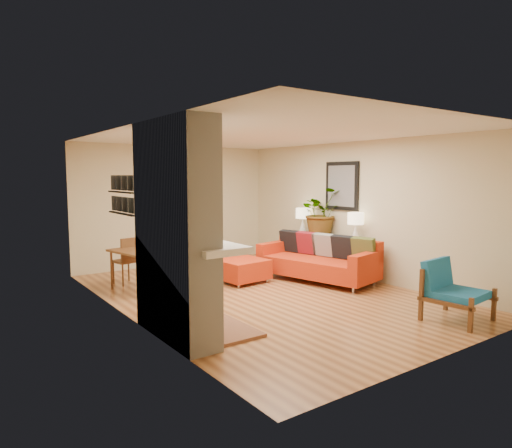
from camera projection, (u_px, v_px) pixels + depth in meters
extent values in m
plane|color=#BC7E48|center=(263.00, 294.00, 7.53)|extent=(6.50, 6.50, 0.00)
plane|color=white|center=(263.00, 135.00, 7.26)|extent=(6.50, 6.50, 0.00)
plane|color=beige|center=(176.00, 205.00, 10.03)|extent=(4.50, 0.00, 4.50)
plane|color=beige|center=(447.00, 238.00, 4.77)|extent=(4.50, 0.00, 4.50)
plane|color=beige|center=(128.00, 224.00, 6.10)|extent=(0.00, 6.50, 6.50)
plane|color=beige|center=(358.00, 210.00, 8.70)|extent=(0.00, 6.50, 6.50)
cube|color=black|center=(187.00, 216.00, 10.17)|extent=(0.88, 0.06, 2.10)
cube|color=white|center=(166.00, 217.00, 9.88)|extent=(0.10, 0.08, 2.18)
cube|color=white|center=(206.00, 215.00, 10.45)|extent=(0.10, 0.08, 2.18)
cube|color=white|center=(186.00, 168.00, 10.05)|extent=(1.08, 0.08, 0.10)
cube|color=black|center=(342.00, 186.00, 8.96)|extent=(0.04, 0.85, 0.95)
cube|color=slate|center=(341.00, 186.00, 8.94)|extent=(0.01, 0.70, 0.80)
cube|color=black|center=(122.00, 214.00, 6.39)|extent=(0.06, 0.95, 0.02)
cube|color=black|center=(121.00, 192.00, 6.36)|extent=(0.06, 0.95, 0.02)
cube|color=white|center=(174.00, 183.00, 5.35)|extent=(0.42, 1.50, 1.48)
cube|color=white|center=(176.00, 291.00, 5.49)|extent=(0.42, 1.50, 1.12)
cube|color=white|center=(194.00, 244.00, 5.57)|extent=(0.60, 1.68, 0.08)
cube|color=black|center=(192.00, 298.00, 5.62)|extent=(0.03, 0.72, 0.78)
cube|color=brown|center=(213.00, 327.00, 5.84)|extent=(0.75, 1.30, 0.04)
cube|color=black|center=(201.00, 305.00, 5.70)|extent=(0.30, 0.36, 0.48)
cylinder|color=black|center=(200.00, 270.00, 5.65)|extent=(0.10, 0.10, 0.40)
cube|color=gold|center=(191.00, 192.00, 5.49)|extent=(0.04, 0.95, 0.95)
cube|color=silver|center=(193.00, 192.00, 5.50)|extent=(0.01, 0.82, 0.82)
cylinder|color=silver|center=(353.00, 290.00, 7.61)|extent=(0.05, 0.05, 0.10)
cylinder|color=silver|center=(374.00, 282.00, 8.16)|extent=(0.05, 0.05, 0.10)
cylinder|color=silver|center=(264.00, 273.00, 8.89)|extent=(0.05, 0.05, 0.10)
cylinder|color=silver|center=(287.00, 268.00, 9.44)|extent=(0.05, 0.05, 0.10)
cube|color=red|center=(317.00, 267.00, 8.50)|extent=(1.42, 2.36, 0.31)
cube|color=red|center=(328.00, 246.00, 8.74)|extent=(0.71, 2.19, 0.37)
cube|color=red|center=(366.00, 259.00, 7.82)|extent=(0.96, 0.40, 0.21)
cube|color=red|center=(275.00, 247.00, 9.14)|extent=(0.96, 0.40, 0.21)
cube|color=#4F5926|center=(364.00, 249.00, 8.08)|extent=(0.30, 0.46, 0.44)
cube|color=black|center=(343.00, 247.00, 8.35)|extent=(0.30, 0.46, 0.44)
cube|color=gray|center=(324.00, 245.00, 8.63)|extent=(0.30, 0.46, 0.44)
cube|color=maroon|center=(308.00, 243.00, 8.87)|extent=(0.30, 0.46, 0.44)
cube|color=black|center=(290.00, 241.00, 9.15)|extent=(0.30, 0.46, 0.44)
cylinder|color=silver|center=(239.00, 286.00, 7.95)|extent=(0.04, 0.04, 0.07)
cylinder|color=silver|center=(267.00, 280.00, 8.39)|extent=(0.04, 0.04, 0.07)
cylinder|color=silver|center=(216.00, 279.00, 8.45)|extent=(0.04, 0.04, 0.07)
cylinder|color=silver|center=(244.00, 274.00, 8.89)|extent=(0.04, 0.04, 0.07)
cube|color=red|center=(241.00, 269.00, 8.40)|extent=(0.90, 0.90, 0.35)
cube|color=brown|center=(445.00, 304.00, 5.89)|extent=(0.13, 0.75, 0.05)
cube|color=brown|center=(471.00, 315.00, 5.66)|extent=(0.06, 0.06, 0.44)
cube|color=brown|center=(421.00, 295.00, 6.13)|extent=(0.06, 0.06, 0.70)
cube|color=brown|center=(469.00, 294.00, 6.37)|extent=(0.13, 0.75, 0.05)
cube|color=brown|center=(494.00, 305.00, 6.13)|extent=(0.06, 0.06, 0.44)
cube|color=brown|center=(446.00, 286.00, 6.61)|extent=(0.06, 0.06, 0.70)
cube|color=#1E70B4|center=(458.00, 294.00, 6.13)|extent=(0.73, 0.69, 0.10)
cube|color=#1E70B4|center=(437.00, 273.00, 6.32)|extent=(0.68, 0.24, 0.41)
cube|color=brown|center=(137.00, 251.00, 7.70)|extent=(0.82, 1.03, 0.04)
cylinder|color=brown|center=(138.00, 277.00, 7.29)|extent=(0.05, 0.05, 0.66)
cylinder|color=brown|center=(164.00, 272.00, 7.66)|extent=(0.05, 0.05, 0.66)
cylinder|color=brown|center=(112.00, 270.00, 7.82)|extent=(0.05, 0.05, 0.66)
cylinder|color=brown|center=(138.00, 266.00, 8.20)|extent=(0.05, 0.05, 0.66)
cube|color=brown|center=(165.00, 270.00, 7.43)|extent=(0.46, 0.46, 0.04)
cube|color=brown|center=(158.00, 255.00, 7.53)|extent=(0.39, 0.12, 0.42)
cylinder|color=brown|center=(164.00, 286.00, 7.23)|extent=(0.03, 0.03, 0.40)
cylinder|color=brown|center=(179.00, 283.00, 7.46)|extent=(0.03, 0.03, 0.40)
cylinder|color=brown|center=(152.00, 283.00, 7.44)|extent=(0.03, 0.03, 0.40)
cylinder|color=brown|center=(168.00, 280.00, 7.67)|extent=(0.03, 0.03, 0.40)
cube|color=brown|center=(125.00, 261.00, 8.23)|extent=(0.46, 0.46, 0.04)
cube|color=brown|center=(131.00, 250.00, 8.09)|extent=(0.39, 0.12, 0.42)
cylinder|color=brown|center=(123.00, 275.00, 8.04)|extent=(0.03, 0.03, 0.40)
cylinder|color=brown|center=(138.00, 272.00, 8.27)|extent=(0.03, 0.03, 0.40)
cylinder|color=brown|center=(114.00, 273.00, 8.25)|extent=(0.03, 0.03, 0.40)
cylinder|color=brown|center=(129.00, 270.00, 8.48)|extent=(0.03, 0.03, 0.40)
cube|color=black|center=(328.00, 238.00, 9.14)|extent=(0.34, 1.85, 0.05)
cube|color=black|center=(360.00, 262.00, 8.49)|extent=(0.30, 0.04, 0.68)
cube|color=black|center=(300.00, 250.00, 9.87)|extent=(0.30, 0.04, 0.68)
cone|color=white|center=(355.00, 233.00, 8.55)|extent=(0.18, 0.18, 0.30)
cylinder|color=white|center=(356.00, 224.00, 8.53)|extent=(0.03, 0.03, 0.06)
cylinder|color=#FFEABF|center=(356.00, 218.00, 8.52)|extent=(0.30, 0.30, 0.22)
cone|color=white|center=(303.00, 226.00, 9.75)|extent=(0.18, 0.18, 0.30)
cylinder|color=white|center=(303.00, 218.00, 9.73)|extent=(0.03, 0.03, 0.06)
cylinder|color=#FFEABF|center=(303.00, 213.00, 9.72)|extent=(0.30, 0.30, 0.22)
imported|color=#1E5919|center=(321.00, 212.00, 9.25)|extent=(1.03, 0.94, 0.99)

